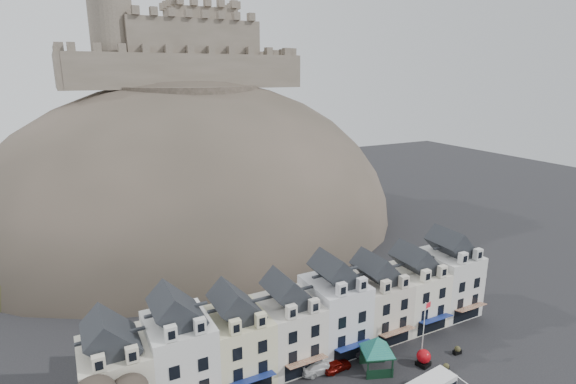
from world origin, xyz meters
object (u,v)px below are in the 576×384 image
at_px(red_buoy, 424,358).
at_px(car_maroon, 337,366).
at_px(bus_shelter, 377,345).
at_px(flagpole, 424,327).
at_px(car_charcoal, 368,351).
at_px(car_white, 321,366).

relative_size(red_buoy, car_maroon, 0.57).
distance_m(bus_shelter, car_maroon, 5.61).
xyz_separation_m(bus_shelter, car_maroon, (-4.20, 2.25, -2.96)).
relative_size(bus_shelter, red_buoy, 3.18).
xyz_separation_m(flagpole, car_charcoal, (-5.63, 3.81, -3.95)).
height_order(bus_shelter, car_charcoal, bus_shelter).
distance_m(bus_shelter, car_white, 7.33).
distance_m(bus_shelter, red_buoy, 6.64).
relative_size(car_maroon, car_charcoal, 1.01).
bearing_deg(bus_shelter, flagpole, 13.69).
relative_size(bus_shelter, flagpole, 0.86).
xyz_separation_m(red_buoy, car_charcoal, (-4.85, 4.89, -0.49)).
height_order(red_buoy, car_maroon, red_buoy).
height_order(red_buoy, car_white, red_buoy).
xyz_separation_m(flagpole, car_maroon, (-10.83, 3.06, -3.92)).
relative_size(bus_shelter, car_white, 1.30).
bearing_deg(car_maroon, bus_shelter, -122.05).
height_order(bus_shelter, car_maroon, bus_shelter).
xyz_separation_m(bus_shelter, red_buoy, (5.85, -1.89, -2.51)).
height_order(flagpole, car_charcoal, flagpole).
height_order(car_maroon, car_charcoal, car_maroon).
height_order(red_buoy, car_charcoal, red_buoy).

